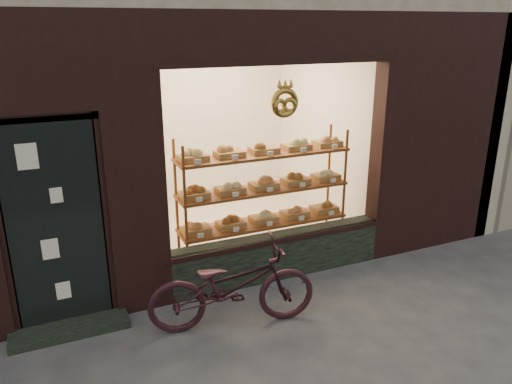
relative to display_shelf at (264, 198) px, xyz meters
name	(u,v)px	position (x,y,z in m)	size (l,w,h in m)	color
display_shelf	(264,198)	(0.00, 0.00, 0.00)	(2.20, 0.45, 1.70)	maroon
bicycle	(232,286)	(-0.90, -1.19, -0.43)	(0.60, 1.71, 0.90)	black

